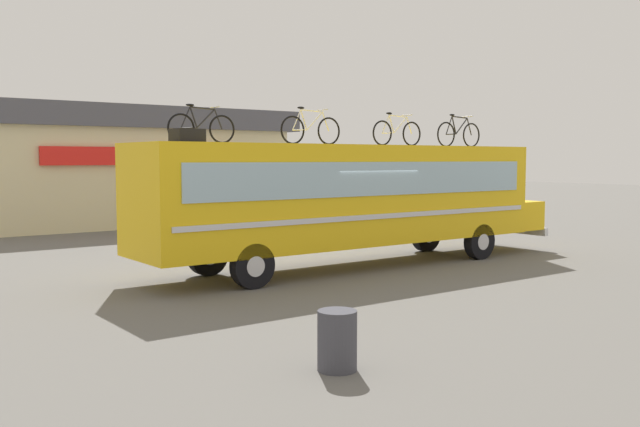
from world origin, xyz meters
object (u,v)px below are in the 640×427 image
rooftop_bicycle_4 (459,134)px  rooftop_bicycle_1 (202,127)px  bus (355,196)px  trash_bin (337,340)px  rooftop_bicycle_2 (311,129)px  rooftop_bicycle_3 (397,132)px  luggage_bag_1 (187,136)px

rooftop_bicycle_4 → rooftop_bicycle_1: bearing=-179.6°
bus → rooftop_bicycle_1: (-4.19, 0.26, 1.65)m
trash_bin → rooftop_bicycle_1: bearing=76.9°
rooftop_bicycle_4 → trash_bin: bearing=-145.1°
rooftop_bicycle_2 → rooftop_bicycle_3: size_ratio=1.03×
rooftop_bicycle_2 → rooftop_bicycle_4: rooftop_bicycle_4 is taller
bus → luggage_bag_1: size_ratio=20.59×
bus → luggage_bag_1: luggage_bag_1 is taller
luggage_bag_1 → rooftop_bicycle_1: bearing=42.5°
rooftop_bicycle_1 → trash_bin: size_ratio=2.07×
rooftop_bicycle_4 → rooftop_bicycle_2: bearing=-176.8°
rooftop_bicycle_2 → trash_bin: (-4.41, -6.67, -3.10)m
luggage_bag_1 → trash_bin: bearing=-98.7°
bus → rooftop_bicycle_2: bearing=179.9°
luggage_bag_1 → rooftop_bicycle_3: (6.25, 0.28, 0.23)m
bus → rooftop_bicycle_3: rooftop_bicycle_3 is taller
trash_bin → rooftop_bicycle_4: bearing=34.9°
luggage_bag_1 → trash_bin: luggage_bag_1 is taller
rooftop_bicycle_2 → rooftop_bicycle_4: (5.62, 0.32, 0.02)m
rooftop_bicycle_2 → rooftop_bicycle_4: bearing=3.2°
rooftop_bicycle_2 → trash_bin: rooftop_bicycle_2 is taller
luggage_bag_1 → rooftop_bicycle_3: 6.26m
bus → rooftop_bicycle_1: rooftop_bicycle_1 is taller
rooftop_bicycle_1 → rooftop_bicycle_3: (5.61, -0.31, 0.01)m
rooftop_bicycle_1 → rooftop_bicycle_2: (2.81, -0.26, 0.02)m
bus → rooftop_bicycle_1: size_ratio=7.56×
rooftop_bicycle_3 → rooftop_bicycle_2: bearing=179.0°
rooftop_bicycle_4 → trash_bin: 12.63m
bus → luggage_bag_1: 5.05m
bus → luggage_bag_1: bearing=-176.2°
rooftop_bicycle_2 → trash_bin: size_ratio=2.22×
luggage_bag_1 → rooftop_bicycle_2: 3.47m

